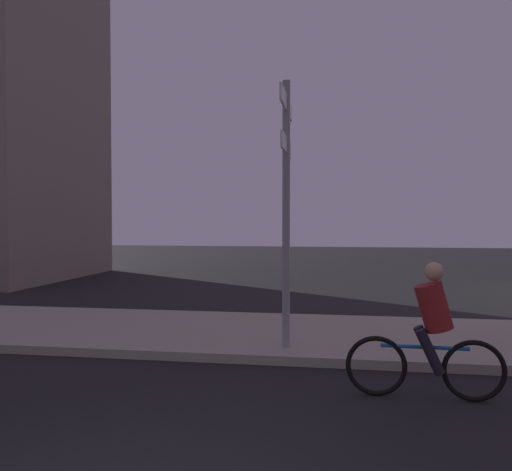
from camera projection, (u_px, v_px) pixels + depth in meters
The scene contains 3 objects.
sidewalk_kerb at pixel (253, 334), 9.25m from camera, with size 40.00×3.46×0.14m, color gray.
signpost at pixel (286, 190), 7.95m from camera, with size 0.12×1.63×4.10m.
cyclist at pixel (429, 336), 6.04m from camera, with size 1.82×0.33×1.61m.
Camera 1 is at (1.51, -2.62, 2.08)m, focal length 36.27 mm.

